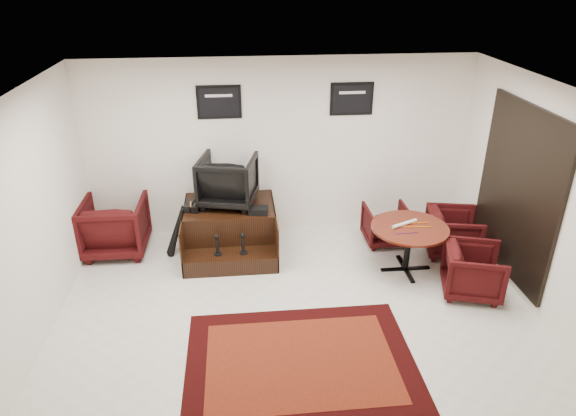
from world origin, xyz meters
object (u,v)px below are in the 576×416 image
Objects in this scene: armchair_side at (115,224)px; meeting_table at (409,232)px; shine_chair at (228,178)px; table_chair_window at (454,231)px; shine_podium at (230,229)px; table_chair_back at (386,223)px; table_chair_corner at (474,269)px.

meeting_table is at bearing 167.68° from armchair_side.
armchair_side is (-1.73, -0.05, -0.65)m from shine_chair.
meeting_table is 0.96m from table_chair_window.
armchair_side is 4.35m from meeting_table.
shine_podium is 1.31× the size of meeting_table.
table_chair_window reaches higher than table_chair_back.
armchair_side reaches higher than table_chair_window.
table_chair_window is at bearing 25.43° from meeting_table.
shine_chair is 1.11× the size of table_chair_corner.
shine_chair reaches higher than armchair_side.
armchair_side is at bearing 14.57° from shine_chair.
table_chair_window is at bearing -8.31° from shine_podium.
table_chair_back is 0.88× the size of table_chair_window.
armchair_side is at bearing 88.21° from table_chair_corner.
table_chair_window is at bearing -177.71° from shine_chair.
meeting_table is 0.97m from table_chair_corner.
shine_chair is 0.77× the size of meeting_table.
table_chair_back is at bearing -1.05° from shine_podium.
table_chair_window is at bearing 153.63° from table_chair_back.
table_chair_back is 0.90× the size of table_chair_corner.
shine_chair is 3.48m from table_chair_window.
armchair_side is 5.10m from table_chair_window.
table_chair_window is 1.02× the size of table_chair_corner.
meeting_table reaches higher than table_chair_back.
table_chair_back is (2.43, -0.04, 0.01)m from shine_podium.
meeting_table is (2.51, -1.03, -0.50)m from shine_chair.
table_chair_corner is at bearing -43.04° from meeting_table.
table_chair_back is at bearing 95.29° from meeting_table.
armchair_side is at bearing 176.85° from shine_podium.
shine_chair is at bearing -177.67° from armchair_side.
shine_chair is at bearing -4.94° from table_chair_back.
table_chair_back is at bearing 178.81° from armchair_side.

